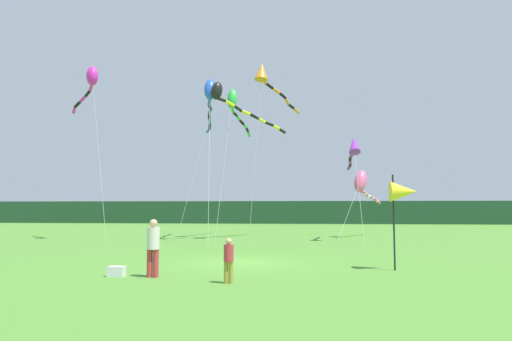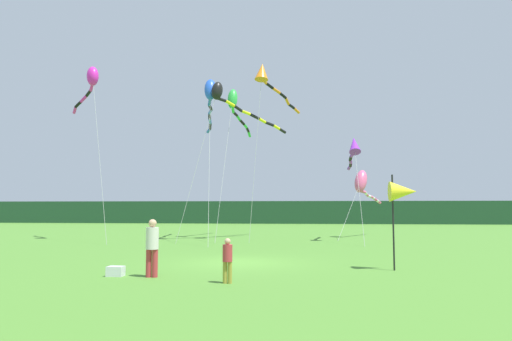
% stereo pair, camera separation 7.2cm
% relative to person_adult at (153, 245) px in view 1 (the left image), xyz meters
% --- Properties ---
extents(ground_plane, '(120.00, 120.00, 0.00)m').
position_rel_person_adult_xyz_m(ground_plane, '(2.13, 3.99, -0.98)').
color(ground_plane, '#4C842D').
extents(distant_treeline, '(108.00, 2.62, 3.05)m').
position_rel_person_adult_xyz_m(distant_treeline, '(2.13, 48.99, 0.54)').
color(distant_treeline, '#1E4228').
rests_on(distant_treeline, ground).
extents(person_adult, '(0.39, 0.39, 1.76)m').
position_rel_person_adult_xyz_m(person_adult, '(0.00, 0.00, 0.00)').
color(person_adult, '#B23338').
rests_on(person_adult, ground).
extents(person_child, '(0.28, 0.28, 1.25)m').
position_rel_person_adult_xyz_m(person_child, '(2.49, -0.87, -0.28)').
color(person_child, olive).
rests_on(person_child, ground).
extents(cooler_box, '(0.50, 0.36, 0.31)m').
position_rel_person_adult_xyz_m(cooler_box, '(-1.18, 0.09, -0.83)').
color(cooler_box, silver).
rests_on(cooler_box, ground).
extents(banner_flag_pole, '(0.90, 0.70, 3.25)m').
position_rel_person_adult_xyz_m(banner_flag_pole, '(8.00, 2.36, 1.66)').
color(banner_flag_pole, black).
rests_on(banner_flag_pole, ground).
extents(kite_blue, '(2.41, 10.31, 10.70)m').
position_rel_person_adult_xyz_m(kite_blue, '(-1.59, 15.84, 8.61)').
color(kite_blue, '#B2B2B2').
rests_on(kite_blue, ground).
extents(kite_black, '(6.35, 6.70, 10.35)m').
position_rel_person_adult_xyz_m(kite_black, '(-0.29, 15.57, 8.30)').
color(kite_black, '#B2B2B2').
rests_on(kite_black, ground).
extents(kite_purple, '(0.77, 7.00, 6.79)m').
position_rel_person_adult_xyz_m(kite_purple, '(7.80, 15.74, 4.95)').
color(kite_purple, '#B2B2B2').
rests_on(kite_purple, ground).
extents(kite_rainbow, '(3.92, 7.01, 5.01)m').
position_rel_person_adult_xyz_m(kite_rainbow, '(8.77, 19.71, 2.91)').
color(kite_rainbow, '#B2B2B2').
rests_on(kite_rainbow, ground).
extents(kite_orange, '(3.09, 7.21, 11.76)m').
position_rel_person_adult_xyz_m(kite_orange, '(2.14, 16.28, 9.91)').
color(kite_orange, '#B2B2B2').
rests_on(kite_orange, ground).
extents(kite_magenta, '(5.34, 5.67, 11.51)m').
position_rel_person_adult_xyz_m(kite_magenta, '(-9.38, 14.60, 9.58)').
color(kite_magenta, '#B2B2B2').
rests_on(kite_magenta, ground).
extents(kite_green, '(1.07, 9.40, 10.54)m').
position_rel_person_adult_xyz_m(kite_green, '(-0.25, 18.03, 8.44)').
color(kite_green, '#B2B2B2').
rests_on(kite_green, ground).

